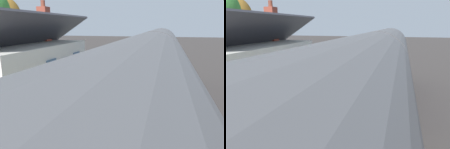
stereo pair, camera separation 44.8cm
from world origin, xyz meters
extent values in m
plane|color=#383330|center=(0.00, 0.00, 0.00)|extent=(160.00, 160.00, 0.00)
cube|color=#A39B8C|center=(0.00, 4.37, 0.41)|extent=(32.00, 6.73, 0.82)
cube|color=beige|center=(0.00, 1.18, 0.83)|extent=(32.00, 0.36, 0.02)
cube|color=gray|center=(0.00, -1.62, 0.07)|extent=(52.00, 0.08, 0.14)
cube|color=gray|center=(0.00, -0.18, 0.07)|extent=(52.00, 0.08, 0.14)
cube|color=black|center=(4.16, -0.90, 0.35)|extent=(9.25, 2.29, 0.70)
cube|color=navy|center=(4.16, -0.90, 1.85)|extent=(10.05, 2.70, 2.30)
cylinder|color=#515154|center=(4.16, -0.90, 3.00)|extent=(10.05, 2.65, 2.65)
cube|color=black|center=(4.16, 0.47, 2.14)|extent=(8.54, 0.03, 0.80)
cylinder|color=black|center=(7.17, -0.90, 0.35)|extent=(0.70, 2.16, 0.70)
cylinder|color=black|center=(1.14, -0.90, 0.35)|extent=(0.70, 2.16, 0.70)
cube|color=black|center=(9.20, -0.90, 2.25)|extent=(0.04, 2.16, 0.90)
cylinder|color=#F2EDCC|center=(9.22, -0.90, 1.27)|extent=(0.06, 0.24, 0.24)
cube|color=red|center=(9.26, -0.90, 0.82)|extent=(0.16, 2.56, 0.24)
cylinder|color=#515154|center=(-6.25, -0.90, 3.00)|extent=(9.76, 2.65, 2.65)
cube|color=black|center=(-6.25, 0.47, 2.14)|extent=(8.30, 0.03, 0.80)
cube|color=silver|center=(-0.74, 5.61, 2.23)|extent=(7.24, 4.13, 2.81)
cube|color=#38383F|center=(-0.74, 4.57, 4.30)|extent=(7.74, 2.33, 1.56)
cube|color=#38383F|center=(-0.74, 6.64, 4.30)|extent=(7.74, 2.33, 1.56)
cylinder|color=#38383F|center=(-0.74, 5.61, 4.97)|extent=(7.74, 0.16, 0.16)
cube|color=brown|center=(1.74, 5.61, 4.61)|extent=(0.56, 0.56, 1.96)
cylinder|color=brown|center=(1.74, 5.61, 5.77)|extent=(0.24, 0.24, 0.36)
cube|color=slate|center=(0.06, 3.52, 1.87)|extent=(0.90, 0.06, 2.10)
cube|color=slate|center=(-1.34, 3.52, 2.52)|extent=(0.80, 0.05, 1.10)
cube|color=slate|center=(1.46, 3.52, 2.52)|extent=(0.80, 0.05, 1.10)
cube|color=#26727F|center=(9.13, 3.57, 1.27)|extent=(1.41, 0.45, 0.06)
cube|color=#26727F|center=(9.14, 3.39, 1.50)|extent=(1.40, 0.15, 0.40)
cube|color=black|center=(8.57, 3.55, 1.04)|extent=(0.07, 0.36, 0.44)
cube|color=black|center=(9.69, 3.59, 1.04)|extent=(0.07, 0.36, 0.44)
cube|color=teal|center=(11.23, 6.24, 0.96)|extent=(0.71, 0.32, 0.28)
ellipsoid|color=#4C8C2D|center=(11.23, 6.24, 1.22)|extent=(0.64, 0.29, 0.29)
cube|color=black|center=(0.86, 2.96, 0.98)|extent=(0.73, 0.32, 0.33)
ellipsoid|color=#3D8438|center=(0.86, 2.96, 1.26)|extent=(0.66, 0.29, 0.29)
cube|color=gray|center=(2.40, 1.72, 1.02)|extent=(0.72, 0.32, 0.39)
ellipsoid|color=#3D8438|center=(2.40, 1.72, 1.33)|extent=(0.65, 0.29, 0.29)
cone|color=teal|center=(6.18, 1.90, 0.98)|extent=(0.38, 0.38, 0.32)
cylinder|color=teal|center=(6.18, 1.90, 0.85)|extent=(0.21, 0.21, 0.06)
ellipsoid|color=#3D8438|center=(6.18, 1.90, 1.34)|extent=(0.56, 0.56, 0.64)
cylinder|color=black|center=(6.73, 1.93, 1.37)|extent=(0.06, 0.06, 1.10)
cylinder|color=black|center=(7.33, 1.93, 1.37)|extent=(0.06, 0.06, 1.10)
cube|color=maroon|center=(7.03, 1.93, 2.14)|extent=(0.90, 0.06, 0.44)
cube|color=black|center=(7.03, 1.93, 2.14)|extent=(0.96, 0.03, 0.50)
cylinder|color=#4C3828|center=(9.08, 14.42, 1.95)|extent=(0.44, 0.44, 3.91)
ellipsoid|color=olive|center=(9.08, 14.42, 5.33)|extent=(3.51, 3.18, 4.06)
camera|label=1|loc=(-10.02, -1.47, 4.56)|focal=35.08mm
camera|label=2|loc=(-9.90, -1.90, 4.56)|focal=35.08mm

